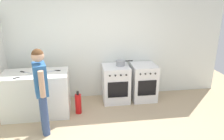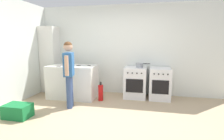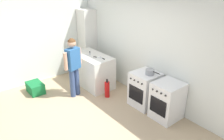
% 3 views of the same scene
% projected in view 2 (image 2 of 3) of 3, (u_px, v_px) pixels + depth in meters
% --- Properties ---
extents(ground_plane, '(8.00, 8.00, 0.00)m').
position_uv_depth(ground_plane, '(111.00, 120.00, 3.49)').
color(ground_plane, tan).
extents(back_wall, '(6.00, 0.10, 2.60)m').
position_uv_depth(back_wall, '(125.00, 50.00, 5.17)').
color(back_wall, silver).
rests_on(back_wall, ground).
extents(side_wall_left, '(0.10, 3.10, 2.60)m').
position_uv_depth(side_wall_left, '(9.00, 52.00, 4.20)').
color(side_wall_left, silver).
rests_on(side_wall_left, ground).
extents(counter_unit, '(1.30, 0.70, 0.90)m').
position_uv_depth(counter_unit, '(73.00, 82.00, 4.85)').
color(counter_unit, silver).
rests_on(counter_unit, ground).
extents(oven_left, '(0.60, 0.62, 0.85)m').
position_uv_depth(oven_left, '(135.00, 82.00, 4.87)').
color(oven_left, white).
rests_on(oven_left, ground).
extents(oven_right, '(0.56, 0.62, 0.85)m').
position_uv_depth(oven_right, '(160.00, 83.00, 4.74)').
color(oven_right, white).
rests_on(oven_right, ground).
extents(pot, '(0.38, 0.20, 0.12)m').
position_uv_depth(pot, '(140.00, 65.00, 4.79)').
color(pot, gray).
rests_on(pot, oven_left).
extents(knife_bread, '(0.31, 0.21, 0.01)m').
position_uv_depth(knife_bread, '(63.00, 66.00, 4.64)').
color(knife_bread, silver).
rests_on(knife_bread, counter_unit).
extents(knife_utility, '(0.25, 0.06, 0.01)m').
position_uv_depth(knife_utility, '(87.00, 65.00, 4.79)').
color(knife_utility, silver).
rests_on(knife_utility, counter_unit).
extents(knife_carving, '(0.32, 0.16, 0.01)m').
position_uv_depth(knife_carving, '(82.00, 66.00, 4.75)').
color(knife_carving, silver).
rests_on(knife_carving, counter_unit).
extents(knife_chef, '(0.28, 0.19, 0.01)m').
position_uv_depth(knife_chef, '(67.00, 65.00, 4.87)').
color(knife_chef, silver).
rests_on(knife_chef, counter_unit).
extents(person, '(0.28, 0.55, 1.55)m').
position_uv_depth(person, '(69.00, 69.00, 4.05)').
color(person, '#384C7A').
rests_on(person, ground).
extents(fire_extinguisher, '(0.13, 0.13, 0.50)m').
position_uv_depth(fire_extinguisher, '(101.00, 92.00, 4.62)').
color(fire_extinguisher, red).
rests_on(fire_extinguisher, ground).
extents(recycling_crate_lower, '(0.52, 0.36, 0.28)m').
position_uv_depth(recycling_crate_lower, '(18.00, 111.00, 3.59)').
color(recycling_crate_lower, '#197238').
rests_on(recycling_crate_lower, ground).
extents(larder_cabinet, '(0.48, 0.44, 2.00)m').
position_uv_depth(larder_cabinet, '(50.00, 60.00, 5.42)').
color(larder_cabinet, silver).
rests_on(larder_cabinet, ground).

